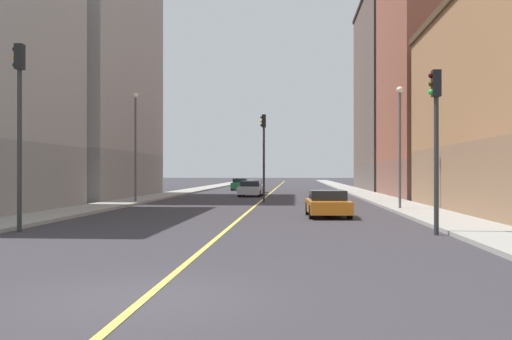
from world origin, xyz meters
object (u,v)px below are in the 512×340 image
object	(u,v)px
street_lamp_right_near	(136,136)
car_white	(254,187)
building_right_midblock	(85,51)
car_silver	(251,189)
car_green	(240,185)
building_left_far	(401,94)
traffic_light_left_near	(436,127)
car_orange	(328,204)
traffic_light_median_far	(264,146)
building_left_mid	(443,64)
street_lamp_left_near	(400,134)
traffic_light_right_near	(19,112)

from	to	relation	value
street_lamp_right_near	car_white	world-z (taller)	street_lamp_right_near
building_right_midblock	car_silver	distance (m)	18.10
car_green	building_left_far	bearing A→B (deg)	5.02
traffic_light_left_near	building_right_midblock	bearing A→B (deg)	130.13
traffic_light_left_near	building_left_far	bearing A→B (deg)	80.97
car_green	car_orange	xyz separation A→B (m)	(7.98, -38.85, -0.05)
traffic_light_median_far	car_green	bearing A→B (deg)	99.17
building_left_mid	car_silver	size ratio (longest dim) A/B	5.41
car_white	traffic_light_left_near	bearing A→B (deg)	-77.02
car_silver	car_green	bearing A→B (deg)	98.84
car_white	street_lamp_left_near	bearing A→B (deg)	-69.55
car_silver	car_orange	distance (m)	22.91
building_left_mid	traffic_light_median_far	size ratio (longest dim) A/B	3.61
building_left_mid	car_green	xyz separation A→B (m)	(-18.81, 17.53, -10.49)
street_lamp_left_near	car_white	world-z (taller)	street_lamp_left_near
traffic_light_right_near	car_orange	size ratio (longest dim) A/B	1.61
building_right_midblock	street_lamp_right_near	bearing A→B (deg)	-50.91
street_lamp_right_near	traffic_light_left_near	bearing A→B (deg)	-49.41
building_left_mid	car_orange	world-z (taller)	building_left_mid
building_left_mid	car_green	distance (m)	27.77
traffic_light_right_near	traffic_light_median_far	distance (m)	21.64
street_lamp_left_near	car_white	bearing A→B (deg)	110.45
building_left_mid	traffic_light_left_near	size ratio (longest dim) A/B	4.00
street_lamp_left_near	car_silver	distance (m)	20.43
building_right_midblock	traffic_light_right_near	bearing A→B (deg)	-73.84
building_left_mid	traffic_light_right_near	size ratio (longest dim) A/B	3.34
building_left_mid	traffic_light_right_near	distance (m)	37.04
building_left_far	street_lamp_right_near	distance (m)	38.45
building_left_far	car_orange	distance (m)	43.27
building_right_midblock	traffic_light_right_near	xyz separation A→B (m)	(7.60, -26.24, -7.86)
building_left_mid	building_right_midblock	xyz separation A→B (m)	(-29.76, -2.63, 0.97)
traffic_light_left_near	street_lamp_right_near	bearing A→B (deg)	130.59
traffic_light_right_near	building_left_mid	bearing A→B (deg)	52.50
car_orange	building_left_far	bearing A→B (deg)	75.03
car_green	car_white	size ratio (longest dim) A/B	0.93
traffic_light_median_far	traffic_light_left_near	bearing A→B (deg)	-71.08
traffic_light_median_far	car_white	xyz separation A→B (m)	(-2.04, 18.71, -3.35)
building_right_midblock	car_orange	xyz separation A→B (m)	(18.93, -18.68, -11.51)
street_lamp_left_near	building_right_midblock	bearing A→B (deg)	148.67
traffic_light_median_far	car_green	size ratio (longest dim) A/B	1.54
building_right_midblock	street_lamp_left_near	world-z (taller)	building_right_midblock
street_lamp_left_near	car_green	size ratio (longest dim) A/B	1.67
car_orange	building_left_mid	bearing A→B (deg)	63.07
traffic_light_left_near	car_white	bearing A→B (deg)	102.98
building_right_midblock	traffic_light_right_near	size ratio (longest dim) A/B	3.63
traffic_light_right_near	street_lamp_left_near	distance (m)	19.73
building_left_far	traffic_light_median_far	distance (m)	32.23
car_green	traffic_light_right_near	bearing A→B (deg)	-94.13
building_right_midblock	street_lamp_left_near	size ratio (longest dim) A/B	3.62
traffic_light_median_far	street_lamp_right_near	size ratio (longest dim) A/B	0.84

